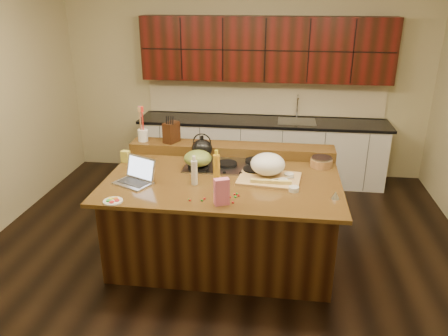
# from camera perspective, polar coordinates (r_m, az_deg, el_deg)

# --- Properties ---
(room) EXTENTS (5.52, 5.02, 2.72)m
(room) POSITION_cam_1_polar(r_m,az_deg,el_deg) (4.38, -0.09, 4.01)
(room) COLOR black
(room) RESTS_ON ground
(island) EXTENTS (2.40, 1.60, 0.92)m
(island) POSITION_cam_1_polar(r_m,az_deg,el_deg) (4.73, -0.08, -6.26)
(island) COLOR black
(island) RESTS_ON ground
(back_ledge) EXTENTS (2.40, 0.30, 0.12)m
(back_ledge) POSITION_cam_1_polar(r_m,az_deg,el_deg) (5.16, 0.96, 2.46)
(back_ledge) COLOR black
(back_ledge) RESTS_ON island
(cooktop) EXTENTS (0.92, 0.52, 0.05)m
(cooktop) POSITION_cam_1_polar(r_m,az_deg,el_deg) (4.80, 0.40, 0.39)
(cooktop) COLOR gray
(cooktop) RESTS_ON island
(back_counter) EXTENTS (3.70, 0.66, 2.40)m
(back_counter) POSITION_cam_1_polar(r_m,az_deg,el_deg) (6.59, 5.14, 6.73)
(back_counter) COLOR silver
(back_counter) RESTS_ON ground
(kettle) EXTENTS (0.29, 0.29, 0.21)m
(kettle) POSITION_cam_1_polar(r_m,az_deg,el_deg) (4.92, -2.88, 2.57)
(kettle) COLOR black
(kettle) RESTS_ON cooktop
(green_bowl) EXTENTS (0.39, 0.39, 0.17)m
(green_bowl) POSITION_cam_1_polar(r_m,az_deg,el_deg) (4.69, -3.44, 1.27)
(green_bowl) COLOR olive
(green_bowl) RESTS_ON cooktop
(laptop) EXTENTS (0.44, 0.41, 0.25)m
(laptop) POSITION_cam_1_polar(r_m,az_deg,el_deg) (4.47, -11.33, -1.04)
(laptop) COLOR #B7B7BC
(laptop) RESTS_ON island
(oil_bottle) EXTENTS (0.08, 0.08, 0.27)m
(oil_bottle) POSITION_cam_1_polar(r_m,az_deg,el_deg) (4.42, -0.99, 0.08)
(oil_bottle) COLOR gold
(oil_bottle) RESTS_ON island
(vinegar_bottle) EXTENTS (0.08, 0.08, 0.25)m
(vinegar_bottle) POSITION_cam_1_polar(r_m,az_deg,el_deg) (4.32, -3.89, -0.60)
(vinegar_bottle) COLOR silver
(vinegar_bottle) RESTS_ON island
(wooden_tray) EXTENTS (0.66, 0.53, 0.25)m
(wooden_tray) POSITION_cam_1_polar(r_m,az_deg,el_deg) (4.50, 5.78, 0.08)
(wooden_tray) COLOR tan
(wooden_tray) RESTS_ON island
(ramekin_a) EXTENTS (0.12, 0.12, 0.04)m
(ramekin_a) POSITION_cam_1_polar(r_m,az_deg,el_deg) (4.26, 9.10, -2.72)
(ramekin_a) COLOR white
(ramekin_a) RESTS_ON island
(ramekin_b) EXTENTS (0.11, 0.11, 0.04)m
(ramekin_b) POSITION_cam_1_polar(r_m,az_deg,el_deg) (4.56, 8.48, -0.99)
(ramekin_b) COLOR white
(ramekin_b) RESTS_ON island
(ramekin_c) EXTENTS (0.13, 0.13, 0.04)m
(ramekin_c) POSITION_cam_1_polar(r_m,az_deg,el_deg) (4.41, 7.71, -1.73)
(ramekin_c) COLOR white
(ramekin_c) RESTS_ON island
(strainer_bowl) EXTENTS (0.27, 0.27, 0.09)m
(strainer_bowl) POSITION_cam_1_polar(r_m,az_deg,el_deg) (4.90, 12.61, 0.67)
(strainer_bowl) COLOR #996B3F
(strainer_bowl) RESTS_ON island
(kitchen_timer) EXTENTS (0.11, 0.11, 0.07)m
(kitchen_timer) POSITION_cam_1_polar(r_m,az_deg,el_deg) (4.18, 14.35, -3.45)
(kitchen_timer) COLOR silver
(kitchen_timer) RESTS_ON island
(pink_bag) EXTENTS (0.15, 0.12, 0.25)m
(pink_bag) POSITION_cam_1_polar(r_m,az_deg,el_deg) (3.90, -0.31, -3.11)
(pink_bag) COLOR pink
(pink_bag) RESTS_ON island
(candy_plate) EXTENTS (0.24, 0.24, 0.01)m
(candy_plate) POSITION_cam_1_polar(r_m,az_deg,el_deg) (4.13, -14.31, -4.22)
(candy_plate) COLOR white
(candy_plate) RESTS_ON island
(package_box) EXTENTS (0.11, 0.09, 0.13)m
(package_box) POSITION_cam_1_polar(r_m,az_deg,el_deg) (5.04, -12.72, 1.48)
(package_box) COLOR gold
(package_box) RESTS_ON island
(utensil_crock) EXTENTS (0.13, 0.13, 0.14)m
(utensil_crock) POSITION_cam_1_polar(r_m,az_deg,el_deg) (5.34, -10.54, 4.24)
(utensil_crock) COLOR white
(utensil_crock) RESTS_ON back_ledge
(knife_block) EXTENTS (0.19, 0.23, 0.24)m
(knife_block) POSITION_cam_1_polar(r_m,az_deg,el_deg) (5.23, -6.88, 4.66)
(knife_block) COLOR black
(knife_block) RESTS_ON back_ledge
(gumdrop_0) EXTENTS (0.02, 0.02, 0.02)m
(gumdrop_0) POSITION_cam_1_polar(r_m,az_deg,el_deg) (4.10, 1.90, -3.59)
(gumdrop_0) COLOR red
(gumdrop_0) RESTS_ON island
(gumdrop_1) EXTENTS (0.02, 0.02, 0.02)m
(gumdrop_1) POSITION_cam_1_polar(r_m,az_deg,el_deg) (4.18, -1.31, -3.11)
(gumdrop_1) COLOR #198C26
(gumdrop_1) RESTS_ON island
(gumdrop_2) EXTENTS (0.02, 0.02, 0.02)m
(gumdrop_2) POSITION_cam_1_polar(r_m,az_deg,el_deg) (4.05, -2.55, -4.00)
(gumdrop_2) COLOR red
(gumdrop_2) RESTS_ON island
(gumdrop_3) EXTENTS (0.02, 0.02, 0.02)m
(gumdrop_3) POSITION_cam_1_polar(r_m,az_deg,el_deg) (4.07, 1.49, -3.79)
(gumdrop_3) COLOR #198C26
(gumdrop_3) RESTS_ON island
(gumdrop_4) EXTENTS (0.02, 0.02, 0.02)m
(gumdrop_4) POSITION_cam_1_polar(r_m,az_deg,el_deg) (4.02, -2.85, -4.17)
(gumdrop_4) COLOR red
(gumdrop_4) RESTS_ON island
(gumdrop_5) EXTENTS (0.02, 0.02, 0.02)m
(gumdrop_5) POSITION_cam_1_polar(r_m,az_deg,el_deg) (4.14, 1.65, -3.37)
(gumdrop_5) COLOR #198C26
(gumdrop_5) RESTS_ON island
(gumdrop_6) EXTENTS (0.02, 0.02, 0.02)m
(gumdrop_6) POSITION_cam_1_polar(r_m,az_deg,el_deg) (4.07, 0.83, -3.81)
(gumdrop_6) COLOR red
(gumdrop_6) RESTS_ON island
(gumdrop_7) EXTENTS (0.02, 0.02, 0.02)m
(gumdrop_7) POSITION_cam_1_polar(r_m,az_deg,el_deg) (4.16, -0.42, -3.22)
(gumdrop_7) COLOR #198C26
(gumdrop_7) RESTS_ON island
(gumdrop_8) EXTENTS (0.02, 0.02, 0.02)m
(gumdrop_8) POSITION_cam_1_polar(r_m,az_deg,el_deg) (4.02, -4.49, -4.22)
(gumdrop_8) COLOR red
(gumdrop_8) RESTS_ON island
(gumdrop_9) EXTENTS (0.02, 0.02, 0.02)m
(gumdrop_9) POSITION_cam_1_polar(r_m,az_deg,el_deg) (3.96, 0.45, -4.59)
(gumdrop_9) COLOR #198C26
(gumdrop_9) RESTS_ON island
(gumdrop_10) EXTENTS (0.02, 0.02, 0.02)m
(gumdrop_10) POSITION_cam_1_polar(r_m,az_deg,el_deg) (3.97, 1.18, -4.52)
(gumdrop_10) COLOR red
(gumdrop_10) RESTS_ON island
(gumdrop_11) EXTENTS (0.02, 0.02, 0.02)m
(gumdrop_11) POSITION_cam_1_polar(r_m,az_deg,el_deg) (4.01, -2.91, -4.24)
(gumdrop_11) COLOR #198C26
(gumdrop_11) RESTS_ON island
(gumdrop_12) EXTENTS (0.02, 0.02, 0.02)m
(gumdrop_12) POSITION_cam_1_polar(r_m,az_deg,el_deg) (4.13, 1.40, -3.44)
(gumdrop_12) COLOR red
(gumdrop_12) RESTS_ON island
(gumdrop_13) EXTENTS (0.02, 0.02, 0.02)m
(gumdrop_13) POSITION_cam_1_polar(r_m,az_deg,el_deg) (4.03, -4.56, -4.13)
(gumdrop_13) COLOR #198C26
(gumdrop_13) RESTS_ON island
(gumdrop_14) EXTENTS (0.02, 0.02, 0.02)m
(gumdrop_14) POSITION_cam_1_polar(r_m,az_deg,el_deg) (4.15, -0.43, -3.31)
(gumdrop_14) COLOR red
(gumdrop_14) RESTS_ON island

